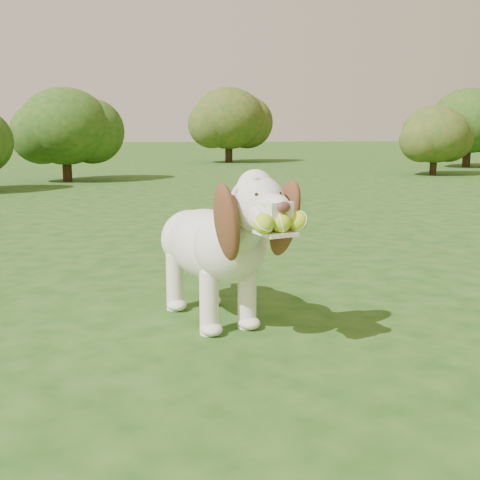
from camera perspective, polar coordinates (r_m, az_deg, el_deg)
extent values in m
plane|color=#1A4313|center=(2.74, 0.57, -9.26)|extent=(80.00, 80.00, 0.00)
ellipsoid|color=white|center=(2.94, -3.06, -0.41)|extent=(0.53, 0.72, 0.34)
ellipsoid|color=white|center=(2.71, -0.95, -0.48)|extent=(0.42, 0.42, 0.33)
ellipsoid|color=white|center=(3.14, -4.74, 0.10)|extent=(0.39, 0.39, 0.30)
cylinder|color=white|center=(2.59, 0.30, 0.96)|extent=(0.25, 0.31, 0.26)
sphere|color=white|center=(2.46, 1.68, 3.44)|extent=(0.30, 0.30, 0.23)
sphere|color=white|center=(2.47, 1.46, 4.96)|extent=(0.19, 0.19, 0.15)
cube|color=white|center=(2.34, 3.24, 2.97)|extent=(0.14, 0.16, 0.06)
ellipsoid|color=#592D28|center=(2.28, 4.18, 3.11)|extent=(0.06, 0.05, 0.04)
cube|color=white|center=(2.34, 3.40, 0.67)|extent=(0.17, 0.18, 0.02)
ellipsoid|color=brown|center=(2.41, -1.29, 1.67)|extent=(0.17, 0.25, 0.36)
ellipsoid|color=brown|center=(2.54, 4.26, 2.10)|extent=(0.19, 0.21, 0.36)
cylinder|color=white|center=(3.26, -5.68, 1.17)|extent=(0.11, 0.17, 0.13)
cylinder|color=white|center=(2.75, -2.94, -5.99)|extent=(0.11, 0.11, 0.29)
cylinder|color=white|center=(2.83, 0.67, -5.48)|extent=(0.11, 0.11, 0.29)
cylinder|color=white|center=(3.13, -6.20, -3.97)|extent=(0.11, 0.11, 0.29)
cylinder|color=white|center=(3.21, -2.94, -3.59)|extent=(0.11, 0.11, 0.29)
sphere|color=yellow|center=(2.27, 2.25, 1.57)|extent=(0.10, 0.10, 0.08)
sphere|color=yellow|center=(2.30, 3.90, 1.70)|extent=(0.10, 0.10, 0.08)
sphere|color=yellow|center=(2.34, 5.50, 1.83)|extent=(0.10, 0.10, 0.08)
cylinder|color=#382314|center=(15.66, 20.69, 7.57)|extent=(0.19, 0.19, 0.60)
ellipsoid|color=#1C4716|center=(15.64, 20.89, 10.51)|extent=(1.81, 1.81, 1.54)
cylinder|color=#382314|center=(16.77, -1.07, 8.48)|extent=(0.20, 0.20, 0.65)
ellipsoid|color=#1C4716|center=(16.76, -1.08, 11.46)|extent=(1.96, 1.96, 1.67)
cylinder|color=#382314|center=(11.13, -16.08, 6.70)|extent=(0.16, 0.16, 0.53)
ellipsoid|color=#1C4716|center=(11.11, -16.27, 10.31)|extent=(1.58, 1.58, 1.34)
cylinder|color=#382314|center=(12.77, 17.85, 6.86)|extent=(0.14, 0.14, 0.44)
ellipsoid|color=#1C4716|center=(12.75, 18.01, 9.51)|extent=(1.33, 1.33, 1.13)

